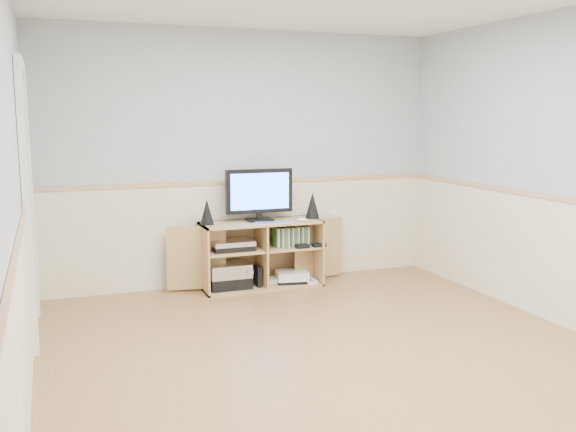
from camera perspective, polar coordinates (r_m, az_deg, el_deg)
The scene contains 11 objects.
room at distance 4.38m, azimuth 3.28°, elevation 2.89°, with size 4.04×4.54×2.54m.
media_cabinet at distance 6.36m, azimuth -2.54°, elevation -3.26°, with size 1.83×0.44×0.65m.
monitor at distance 6.25m, azimuth -2.57°, elevation 2.08°, with size 0.67×0.18×0.51m.
speaker_left at distance 6.11m, azimuth -7.22°, elevation 0.36°, with size 0.13×0.13×0.24m, color black.
speaker_right at distance 6.44m, azimuth 2.19°, elevation 0.96°, with size 0.14×0.14×0.26m, color black.
keyboard at distance 6.14m, azimuth -1.39°, elevation -0.61°, with size 0.33×0.13×0.01m, color silver.
mouse at distance 6.24m, azimuth 1.30°, elevation -0.34°, with size 0.10×0.06×0.04m, color white.
av_components at distance 6.24m, azimuth -5.14°, elevation -4.59°, with size 0.50×0.30×0.47m.
game_consoles at distance 6.45m, azimuth 0.22°, elevation -5.45°, with size 0.46×0.31×0.11m.
game_cases at distance 6.36m, azimuth 0.34°, elevation -1.83°, with size 0.36×0.14×0.19m, color #3F8C3F.
wall_outlet at distance 6.79m, azimuth 4.22°, elevation -0.18°, with size 0.12×0.03×0.12m, color white.
Camera 1 is at (-1.82, -3.86, 1.68)m, focal length 40.00 mm.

